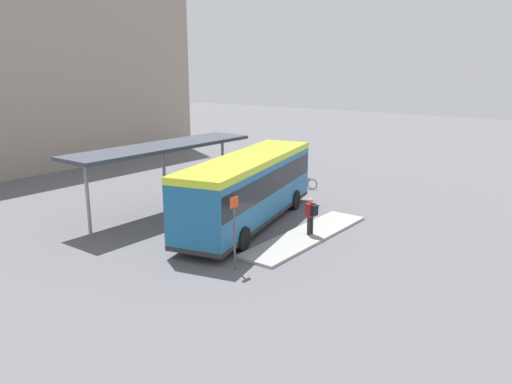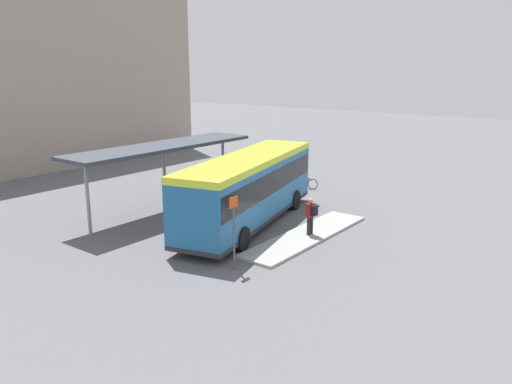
# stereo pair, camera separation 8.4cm
# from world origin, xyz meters

# --- Properties ---
(ground_plane) EXTENTS (120.00, 120.00, 0.00)m
(ground_plane) POSITION_xyz_m (0.00, 0.00, 0.00)
(ground_plane) COLOR #5B5B60
(curb_island) EXTENTS (7.90, 1.80, 0.12)m
(curb_island) POSITION_xyz_m (0.10, -3.17, 0.06)
(curb_island) COLOR #9E9E99
(curb_island) RESTS_ON ground_plane
(city_bus) EXTENTS (11.06, 5.08, 3.30)m
(city_bus) POSITION_xyz_m (0.01, 0.00, 1.92)
(city_bus) COLOR #1E6093
(city_bus) RESTS_ON ground_plane
(pedestrian_waiting) EXTENTS (0.44, 0.47, 1.67)m
(pedestrian_waiting) POSITION_xyz_m (0.17, -3.33, 1.08)
(pedestrian_waiting) COLOR #232328
(pedestrian_waiting) RESTS_ON curb_island
(bicycle_green) EXTENTS (0.48, 1.55, 0.67)m
(bicycle_green) POSITION_xyz_m (7.80, 1.68, 0.34)
(bicycle_green) COLOR black
(bicycle_green) RESTS_ON ground_plane
(bicycle_red) EXTENTS (0.48, 1.67, 0.72)m
(bicycle_red) POSITION_xyz_m (8.08, 2.50, 0.36)
(bicycle_red) COLOR black
(bicycle_red) RESTS_ON ground_plane
(bicycle_black) EXTENTS (0.48, 1.70, 0.73)m
(bicycle_black) POSITION_xyz_m (7.94, 3.34, 0.37)
(bicycle_black) COLOR black
(bicycle_black) RESTS_ON ground_plane
(bicycle_yellow) EXTENTS (0.48, 1.61, 0.70)m
(bicycle_yellow) POSITION_xyz_m (8.07, 4.16, 0.35)
(bicycle_yellow) COLOR black
(bicycle_yellow) RESTS_ON ground_plane
(station_shelter) EXTENTS (10.70, 2.52, 3.52)m
(station_shelter) POSITION_xyz_m (-0.97, 4.77, 3.34)
(station_shelter) COLOR #383D47
(station_shelter) RESTS_ON ground_plane
(potted_planter_near_shelter) EXTENTS (0.72, 0.72, 1.14)m
(potted_planter_near_shelter) POSITION_xyz_m (1.94, 2.87, 0.60)
(potted_planter_near_shelter) COLOR slate
(potted_planter_near_shelter) RESTS_ON ground_plane
(platform_sign) EXTENTS (0.44, 0.08, 2.80)m
(platform_sign) POSITION_xyz_m (-4.67, -2.99, 1.56)
(platform_sign) COLOR #4C4C51
(platform_sign) RESTS_ON ground_plane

